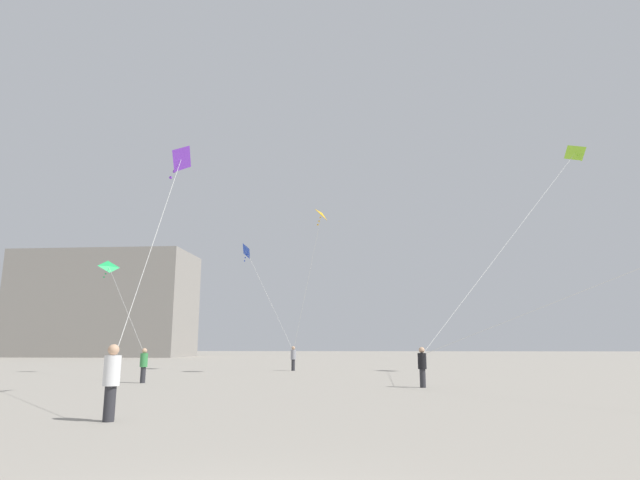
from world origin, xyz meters
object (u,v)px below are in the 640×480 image
Objects in this scene: kite_emerald_delta at (110,269)px; person_in_grey at (293,357)px; kite_violet_delta at (179,162)px; person_in_green at (144,364)px; kite_lime_delta at (573,156)px; person_in_white at (111,379)px; person_in_black at (422,365)px; kite_amber_diamond at (321,215)px; building_left_hall at (105,304)px; kite_cobalt_delta at (248,253)px.

person_in_grey is at bearing 21.81° from kite_emerald_delta.
person_in_green is at bearing 117.67° from kite_violet_delta.
kite_lime_delta is at bearing 26.43° from person_in_grey.
person_in_white reaches higher than person_in_black.
person_in_black is at bearing -94.96° from person_in_white.
kite_emerald_delta is at bearing -178.71° from kite_amber_diamond.
kite_amber_diamond is (7.70, 7.98, 8.94)m from person_in_green.
kite_violet_delta reaches higher than person_in_black.
kite_emerald_delta is at bearing -120.36° from person_in_grey.
building_left_hall reaches higher than person_in_white.
person_in_grey is at bearing 168.59° from kite_lime_delta.
kite_violet_delta reaches higher than person_in_green.
person_in_black is at bearing 30.05° from kite_violet_delta.
person_in_green is at bearing -62.11° from building_left_hall.
building_left_hall is at bearing 112.64° from person_in_green.
kite_cobalt_delta reaches higher than person_in_grey.
kite_lime_delta is at bearing 98.98° from person_in_black.
kite_lime_delta reaches higher than person_in_grey.
kite_emerald_delta is (-9.35, 14.62, -1.64)m from kite_violet_delta.
kite_amber_diamond is 0.35× the size of building_left_hall.
person_in_white is at bearing -133.53° from kite_lime_delta.
kite_cobalt_delta is at bearing -53.59° from building_left_hall.
building_left_hall is at bearing 139.05° from kite_lime_delta.
kite_violet_delta is at bearing -50.11° from person_in_white.
person_in_grey is at bearing -59.14° from person_in_white.
kite_amber_diamond reaches higher than kite_violet_delta.
kite_amber_diamond is at bearing -178.18° from kite_lime_delta.
person_in_green is at bearing -76.49° from person_in_grey.
person_in_grey reaches higher than person_in_black.
person_in_black is 0.18× the size of kite_amber_diamond.
person_in_grey is 13.29m from kite_emerald_delta.
kite_emerald_delta reaches higher than person_in_black.
kite_lime_delta is at bearing 1.58° from kite_emerald_delta.
kite_violet_delta is at bearing -93.48° from person_in_black.
person_in_black is 0.22× the size of kite_cobalt_delta.
kite_amber_diamond reaches higher than kite_emerald_delta.
building_left_hall is at bearing 128.29° from kite_amber_diamond.
kite_lime_delta reaches higher than person_in_green.
kite_amber_diamond is 7.25m from kite_cobalt_delta.
kite_cobalt_delta is at bearing 169.97° from kite_lime_delta.
person_in_white is 0.07× the size of building_left_hall.
person_in_grey is (1.33, 24.28, -0.05)m from person_in_white.
kite_cobalt_delta is 1.02× the size of kite_violet_delta.
kite_cobalt_delta is at bearing 94.52° from kite_violet_delta.
kite_lime_delta reaches higher than kite_emerald_delta.
kite_amber_diamond is (3.53, 20.09, 8.85)m from person_in_white.
kite_cobalt_delta is 9.27m from kite_emerald_delta.
person_in_green is 11.08m from kite_emerald_delta.
kite_amber_diamond is 58.41m from building_left_hall.
kite_emerald_delta is 0.32× the size of building_left_hall.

